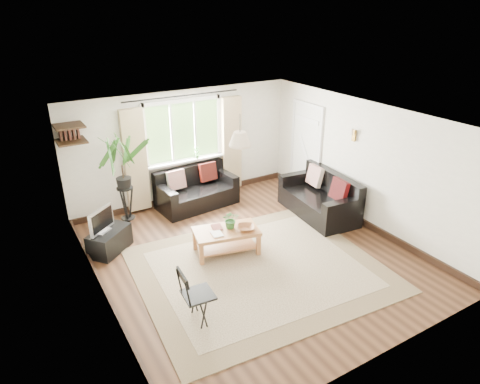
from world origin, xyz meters
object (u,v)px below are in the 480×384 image
coffee_table (226,241)px  folding_chair (198,296)px  tv_stand (110,241)px  sofa_back (197,189)px  palm_stand (124,184)px  sofa_right (319,196)px

coffee_table → folding_chair: bearing=-131.2°
tv_stand → folding_chair: folding_chair is taller
sofa_back → tv_stand: size_ratio=2.17×
coffee_table → palm_stand: 2.24m
tv_stand → palm_stand: 1.13m
sofa_back → palm_stand: 1.66m
folding_chair → palm_stand: bearing=4.4°
tv_stand → palm_stand: bearing=12.9°
sofa_right → tv_stand: (-4.06, 0.76, -0.21)m
sofa_back → folding_chair: bearing=-120.5°
sofa_right → folding_chair: (-3.50, -1.67, 0.01)m
coffee_table → folding_chair: folding_chair is taller
sofa_right → palm_stand: palm_stand is taller
sofa_back → coffee_table: sofa_back is taller
palm_stand → folding_chair: bearing=-89.8°
sofa_back → tv_stand: sofa_back is taller
folding_chair → coffee_table: bearing=-37.0°
tv_stand → palm_stand: size_ratio=0.42×
palm_stand → tv_stand: bearing=-128.5°
sofa_right → coffee_table: bearing=-76.7°
sofa_back → coffee_table: (-0.38, -1.97, -0.16)m
sofa_back → palm_stand: size_ratio=0.90×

